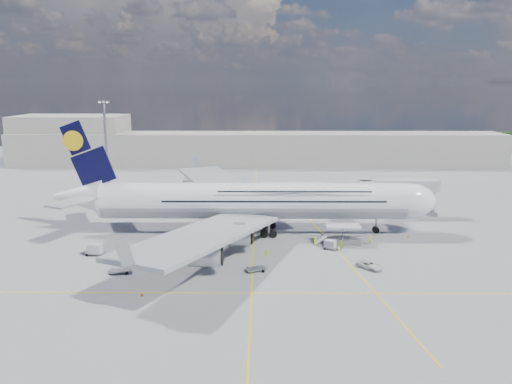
{
  "coord_description": "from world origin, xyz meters",
  "views": [
    {
      "loc": [
        1.18,
        -88.03,
        30.15
      ],
      "look_at": [
        0.48,
        8.0,
        8.98
      ],
      "focal_mm": 35.0,
      "sensor_mm": 36.0,
      "label": 1
    }
  ],
  "objects_px": {
    "dolly_row_b": "(151,256)",
    "cone_wing_right_inner": "(177,264)",
    "crew_loader": "(341,245)",
    "dolly_nose_near": "(255,269)",
    "baggage_tug": "(184,248)",
    "service_van": "(369,265)",
    "crew_wing": "(215,243)",
    "dolly_row_a": "(119,271)",
    "crew_tug": "(266,254)",
    "cone_wing_right_outer": "(142,294)",
    "crew_nose": "(370,239)",
    "cone_wing_left_inner": "(227,214)",
    "crew_van": "(315,241)",
    "cargo_loader": "(341,237)",
    "dolly_back": "(95,249)",
    "dolly_nose_far": "(330,244)",
    "airliner": "(255,200)",
    "jet_bridge": "(388,189)",
    "catering_truck_outer": "(196,188)",
    "catering_truck_inner": "(223,207)",
    "cone_tail": "(92,243)",
    "dolly_row_c": "(181,240)",
    "cone_wing_left_outer": "(186,202)",
    "cone_nose": "(408,236)",
    "light_mast": "(106,147)"
  },
  "relations": [
    {
      "from": "cone_wing_left_outer",
      "to": "crew_tug",
      "type": "bearing_deg",
      "value": -63.89
    },
    {
      "from": "cargo_loader",
      "to": "dolly_back",
      "type": "relative_size",
      "value": 2.41
    },
    {
      "from": "dolly_row_b",
      "to": "light_mast",
      "type": "bearing_deg",
      "value": 126.0
    },
    {
      "from": "crew_loader",
      "to": "crew_tug",
      "type": "relative_size",
      "value": 1.09
    },
    {
      "from": "jet_bridge",
      "to": "baggage_tug",
      "type": "xyz_separation_m",
      "value": [
        -42.33,
        -23.12,
        -6.1
      ]
    },
    {
      "from": "service_van",
      "to": "crew_nose",
      "type": "distance_m",
      "value": 13.2
    },
    {
      "from": "cargo_loader",
      "to": "cone_wing_left_inner",
      "type": "xyz_separation_m",
      "value": [
        -23.19,
        21.13,
        -0.97
      ]
    },
    {
      "from": "crew_wing",
      "to": "crew_tug",
      "type": "distance_m",
      "value": 11.09
    },
    {
      "from": "dolly_back",
      "to": "crew_nose",
      "type": "height_order",
      "value": "dolly_back"
    },
    {
      "from": "dolly_row_a",
      "to": "catering_truck_outer",
      "type": "height_order",
      "value": "catering_truck_outer"
    },
    {
      "from": "jet_bridge",
      "to": "cone_wing_left_inner",
      "type": "xyz_separation_m",
      "value": [
        -36.18,
        3.09,
        -6.57
      ]
    },
    {
      "from": "crew_wing",
      "to": "dolly_row_a",
      "type": "bearing_deg",
      "value": 127.01
    },
    {
      "from": "jet_bridge",
      "to": "service_van",
      "type": "bearing_deg",
      "value": -108.63
    },
    {
      "from": "dolly_row_b",
      "to": "cone_wing_left_inner",
      "type": "xyz_separation_m",
      "value": [
        11.21,
        30.7,
        -0.66
      ]
    },
    {
      "from": "dolly_nose_far",
      "to": "cone_tail",
      "type": "relative_size",
      "value": 5.59
    },
    {
      "from": "dolly_nose_far",
      "to": "airliner",
      "type": "bearing_deg",
      "value": 173.62
    },
    {
      "from": "jet_bridge",
      "to": "dolly_row_c",
      "type": "xyz_separation_m",
      "value": [
        -43.36,
        -19.24,
        -5.82
      ]
    },
    {
      "from": "dolly_row_c",
      "to": "cone_wing_right_outer",
      "type": "bearing_deg",
      "value": -93.53
    },
    {
      "from": "cargo_loader",
      "to": "cone_wing_left_inner",
      "type": "bearing_deg",
      "value": 137.66
    },
    {
      "from": "crew_van",
      "to": "cone_nose",
      "type": "height_order",
      "value": "crew_van"
    },
    {
      "from": "crew_wing",
      "to": "crew_van",
      "type": "height_order",
      "value": "crew_wing"
    },
    {
      "from": "catering_truck_inner",
      "to": "cone_wing_left_outer",
      "type": "bearing_deg",
      "value": 135.02
    },
    {
      "from": "baggage_tug",
      "to": "cone_wing_right_outer",
      "type": "relative_size",
      "value": 4.97
    },
    {
      "from": "crew_loader",
      "to": "crew_van",
      "type": "distance_m",
      "value": 5.11
    },
    {
      "from": "service_van",
      "to": "crew_nose",
      "type": "height_order",
      "value": "crew_nose"
    },
    {
      "from": "airliner",
      "to": "dolly_nose_far",
      "type": "relative_size",
      "value": 25.73
    },
    {
      "from": "airliner",
      "to": "catering_truck_inner",
      "type": "height_order",
      "value": "airliner"
    },
    {
      "from": "dolly_row_b",
      "to": "cone_wing_right_inner",
      "type": "bearing_deg",
      "value": -11.44
    },
    {
      "from": "airliner",
      "to": "crew_nose",
      "type": "relative_size",
      "value": 41.2
    },
    {
      "from": "crew_loader",
      "to": "dolly_nose_near",
      "type": "bearing_deg",
      "value": -81.55
    },
    {
      "from": "dolly_back",
      "to": "service_van",
      "type": "xyz_separation_m",
      "value": [
        47.46,
        -6.33,
        -0.51
      ]
    },
    {
      "from": "dolly_nose_near",
      "to": "crew_wing",
      "type": "distance_m",
      "value": 14.23
    },
    {
      "from": "crew_wing",
      "to": "service_van",
      "type": "bearing_deg",
      "value": -117.28
    },
    {
      "from": "dolly_nose_near",
      "to": "crew_tug",
      "type": "relative_size",
      "value": 2.26
    },
    {
      "from": "dolly_nose_near",
      "to": "cone_wing_right_outer",
      "type": "xyz_separation_m",
      "value": [
        -16.31,
        -9.81,
        -0.09
      ]
    },
    {
      "from": "cone_wing_left_inner",
      "to": "cone_wing_left_outer",
      "type": "distance_m",
      "value": 16.15
    },
    {
      "from": "dolly_back",
      "to": "cone_tail",
      "type": "height_order",
      "value": "dolly_back"
    },
    {
      "from": "dolly_row_a",
      "to": "cone_wing_right_inner",
      "type": "height_order",
      "value": "cone_wing_right_inner"
    },
    {
      "from": "dolly_row_b",
      "to": "crew_nose",
      "type": "xyz_separation_m",
      "value": [
        39.83,
        9.43,
        0.02
      ]
    },
    {
      "from": "catering_truck_inner",
      "to": "crew_van",
      "type": "relative_size",
      "value": 4.83
    },
    {
      "from": "dolly_row_c",
      "to": "cargo_loader",
      "type": "bearing_deg",
      "value": 4.31
    },
    {
      "from": "crew_tug",
      "to": "cone_wing_left_inner",
      "type": "xyz_separation_m",
      "value": [
        -8.73,
        29.12,
        -0.5
      ]
    },
    {
      "from": "dolly_row_c",
      "to": "cone_wing_left_inner",
      "type": "bearing_deg",
      "value": 74.22
    },
    {
      "from": "crew_van",
      "to": "crew_tug",
      "type": "distance_m",
      "value": 11.81
    },
    {
      "from": "crew_tug",
      "to": "airliner",
      "type": "bearing_deg",
      "value": 77.68
    },
    {
      "from": "crew_nose",
      "to": "crew_tug",
      "type": "relative_size",
      "value": 1.22
    },
    {
      "from": "cone_wing_left_inner",
      "to": "baggage_tug",
      "type": "bearing_deg",
      "value": -103.2
    },
    {
      "from": "dolly_row_a",
      "to": "cone_wing_left_inner",
      "type": "xyz_separation_m",
      "value": [
        15.1,
        36.3,
        -0.1
      ]
    },
    {
      "from": "baggage_tug",
      "to": "service_van",
      "type": "distance_m",
      "value": 32.83
    },
    {
      "from": "catering_truck_inner",
      "to": "cone_wing_right_inner",
      "type": "distance_m",
      "value": 32.76
    }
  ]
}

